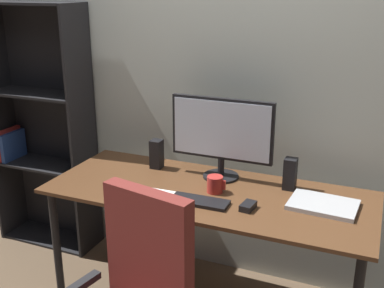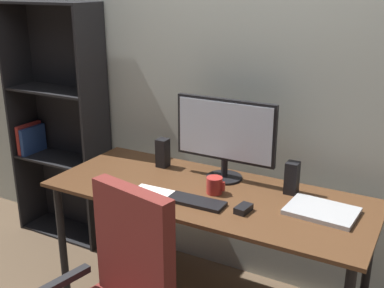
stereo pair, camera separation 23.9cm
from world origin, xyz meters
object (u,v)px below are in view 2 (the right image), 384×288
(mouse, at_px, (243,209))
(coffee_mug, at_px, (214,185))
(monitor, at_px, (224,134))
(laptop, at_px, (322,211))
(keyboard, at_px, (196,202))
(speaker_left, at_px, (163,153))
(speaker_right, at_px, (292,178))
(bookshelf, at_px, (61,125))
(desk, at_px, (208,206))

(mouse, distance_m, coffee_mug, 0.25)
(monitor, height_order, laptop, monitor)
(keyboard, xyz_separation_m, laptop, (0.57, 0.20, 0.00))
(mouse, height_order, laptop, mouse)
(monitor, bearing_deg, mouse, -51.34)
(laptop, height_order, speaker_left, speaker_left)
(speaker_left, bearing_deg, speaker_right, 0.00)
(bookshelf, bearing_deg, laptop, -8.85)
(monitor, bearing_deg, laptop, -14.90)
(bookshelf, bearing_deg, keyboard, -20.03)
(laptop, height_order, bookshelf, bookshelf)
(speaker_left, height_order, bookshelf, bookshelf)
(keyboard, xyz_separation_m, mouse, (0.24, 0.03, 0.01))
(coffee_mug, bearing_deg, speaker_left, 156.02)
(desk, relative_size, mouse, 17.74)
(mouse, distance_m, laptop, 0.37)
(mouse, height_order, bookshelf, bookshelf)
(desk, xyz_separation_m, speaker_right, (0.39, 0.19, 0.17))
(desk, distance_m, mouse, 0.30)
(speaker_right, distance_m, bookshelf, 1.74)
(desk, bearing_deg, laptop, 4.20)
(mouse, bearing_deg, monitor, 135.69)
(speaker_right, xyz_separation_m, bookshelf, (-1.73, 0.15, -0.00))
(coffee_mug, bearing_deg, speaker_right, 29.14)
(monitor, xyz_separation_m, keyboard, (0.02, -0.35, -0.25))
(laptop, bearing_deg, desk, -172.22)
(speaker_left, bearing_deg, mouse, -25.89)
(keyboard, relative_size, bookshelf, 0.17)
(desk, height_order, speaker_left, speaker_left)
(keyboard, height_order, mouse, mouse)
(speaker_left, distance_m, bookshelf, 0.96)
(coffee_mug, xyz_separation_m, speaker_left, (-0.43, 0.19, 0.04))
(monitor, height_order, bookshelf, bookshelf)
(monitor, bearing_deg, bookshelf, 173.88)
(monitor, bearing_deg, desk, -88.57)
(monitor, distance_m, speaker_left, 0.43)
(monitor, distance_m, mouse, 0.48)
(monitor, xyz_separation_m, coffee_mug, (0.04, -0.20, -0.22))
(laptop, distance_m, bookshelf, 1.95)
(monitor, relative_size, speaker_left, 3.38)
(monitor, height_order, coffee_mug, monitor)
(mouse, distance_m, speaker_left, 0.73)
(coffee_mug, bearing_deg, monitor, 102.32)
(monitor, relative_size, speaker_right, 3.38)
(desk, xyz_separation_m, coffee_mug, (0.04, -0.00, 0.13))
(coffee_mug, xyz_separation_m, speaker_right, (0.35, 0.19, 0.04))
(mouse, distance_m, speaker_right, 0.35)
(bookshelf, bearing_deg, speaker_right, -5.00)
(speaker_left, bearing_deg, coffee_mug, -23.98)
(desk, xyz_separation_m, keyboard, (0.01, -0.15, 0.09))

